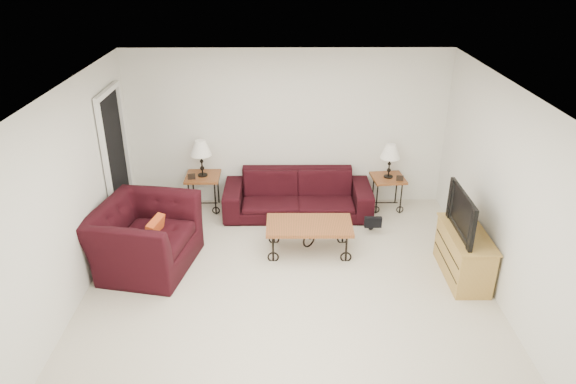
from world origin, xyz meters
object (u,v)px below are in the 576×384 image
Objects in this scene: tv_stand at (464,254)px; television at (469,213)px; side_table_right at (387,193)px; side_table_left at (204,192)px; armchair at (144,237)px; sofa at (298,194)px; lamp_right at (390,161)px; coffee_table at (309,238)px; lamp_left at (201,158)px; backpack at (372,215)px.

tv_stand is 1.12× the size of television.
television is at bearing -72.39° from side_table_right.
side_table_left is 0.44× the size of armchair.
side_table_right is at bearing 7.14° from sofa.
lamp_right reaches higher than sofa.
side_table_right is at bearing -53.15° from armchair.
lamp_right is 1.96m from coffee_table.
lamp_right is at bearing 45.50° from coffee_table.
side_table_right is (1.44, 0.18, -0.06)m from sofa.
tv_stand is (1.94, -0.60, 0.10)m from coffee_table.
lamp_left is at bearing -6.84° from armchair.
lamp_left is at bearing 180.00° from lamp_right.
armchair reaches higher than side_table_left.
armchair is 1.25× the size of tv_stand.
tv_stand is at bearing -71.85° from side_table_right.
coffee_table is (-1.31, -1.33, -0.60)m from lamp_right.
sofa is at bearing -6.88° from side_table_left.
coffee_table is 2.34× the size of backpack.
sofa reaches higher than tv_stand.
armchair is (-0.54, -1.65, 0.14)m from side_table_left.
armchair is (-2.04, -1.47, 0.10)m from sofa.
sofa is 1.22m from backpack.
television is at bearing -71.86° from backpack.
side_table_right is 1.00× the size of lamp_right.
side_table_right is 0.41× the size of armchair.
television is at bearing -28.58° from lamp_left.
television reaches higher than coffee_table.
sofa is 1.72× the size of armchair.
coffee_table is at bearing -107.35° from television.
lamp_right is at bearing 0.00° from side_table_right.
tv_stand is (3.56, -1.93, 0.03)m from side_table_left.
lamp_left reaches higher than side_table_left.
tv_stand is at bearing 90.00° from television.
sofa is 2.75m from television.
lamp_left is (-1.49, 0.18, 0.54)m from sofa.
television reaches higher than lamp_right.
side_table_left is at bearing 143.72° from backpack.
side_table_left is at bearing 180.00° from side_table_right.
lamp_right is at bearing -53.15° from armchair.
armchair reaches higher than coffee_table.
lamp_left is at bearing 143.72° from backpack.
armchair is at bearing -144.14° from sofa.
armchair reaches higher than side_table_right.
lamp_right reaches higher than coffee_table.
backpack is (-0.96, 1.20, -0.66)m from television.
side_table_left is at bearing -6.84° from armchair.
side_table_right is at bearing 45.50° from coffee_table.
lamp_left is at bearing 151.55° from tv_stand.
side_table_right is 0.57× the size of television.
lamp_left is 2.93m from lamp_right.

